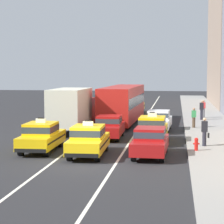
{
  "coord_description": "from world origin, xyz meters",
  "views": [
    {
      "loc": [
        4.55,
        -22.28,
        4.66
      ],
      "look_at": [
        -0.52,
        14.22,
        1.3
      ],
      "focal_mm": 74.67,
      "sensor_mm": 36.0,
      "label": 1
    }
  ],
  "objects_px": {
    "pedestrian_trailing": "(194,118)",
    "fire_hydrant": "(196,143)",
    "taxi_center_nearest": "(88,140)",
    "pedestrian_mid_block": "(205,132)",
    "taxi_center_fourth": "(134,105)",
    "box_truck_left_second": "(72,108)",
    "bus_center_third": "(123,103)",
    "taxi_right_second": "(152,129)",
    "taxi_left_third": "(89,112)",
    "pedestrian_by_storefront": "(203,109)",
    "sedan_center_second": "(109,126)",
    "sedan_right_nearest": "(150,141)",
    "sedan_right_third": "(159,120)",
    "taxi_left_nearest": "(41,136)",
    "pedestrian_near_crosswalk": "(202,110)"
  },
  "relations": [
    {
      "from": "taxi_left_nearest",
      "to": "pedestrian_mid_block",
      "type": "xyz_separation_m",
      "value": [
        9.29,
        2.31,
        0.11
      ]
    },
    {
      "from": "taxi_center_fourth",
      "to": "pedestrian_by_storefront",
      "type": "xyz_separation_m",
      "value": [
        7.02,
        -5.14,
        0.11
      ]
    },
    {
      "from": "sedan_right_nearest",
      "to": "pedestrian_mid_block",
      "type": "height_order",
      "value": "pedestrian_mid_block"
    },
    {
      "from": "box_truck_left_second",
      "to": "bus_center_third",
      "type": "height_order",
      "value": "box_truck_left_second"
    },
    {
      "from": "sedan_center_second",
      "to": "bus_center_third",
      "type": "bearing_deg",
      "value": 90.63
    },
    {
      "from": "taxi_right_second",
      "to": "pedestrian_by_storefront",
      "type": "xyz_separation_m",
      "value": [
        4.05,
        14.48,
        0.11
      ]
    },
    {
      "from": "box_truck_left_second",
      "to": "fire_hydrant",
      "type": "distance_m",
      "value": 11.74
    },
    {
      "from": "taxi_left_third",
      "to": "sedan_right_third",
      "type": "distance_m",
      "value": 8.23
    },
    {
      "from": "taxi_left_third",
      "to": "taxi_left_nearest",
      "type": "bearing_deg",
      "value": -89.64
    },
    {
      "from": "taxi_right_second",
      "to": "box_truck_left_second",
      "type": "bearing_deg",
      "value": 146.7
    },
    {
      "from": "taxi_left_nearest",
      "to": "box_truck_left_second",
      "type": "relative_size",
      "value": 0.66
    },
    {
      "from": "box_truck_left_second",
      "to": "pedestrian_mid_block",
      "type": "relative_size",
      "value": 4.15
    },
    {
      "from": "taxi_center_nearest",
      "to": "taxi_left_third",
      "type": "bearing_deg",
      "value": 100.63
    },
    {
      "from": "sedan_right_nearest",
      "to": "sedan_right_third",
      "type": "height_order",
      "value": "same"
    },
    {
      "from": "taxi_center_nearest",
      "to": "pedestrian_trailing",
      "type": "height_order",
      "value": "taxi_center_nearest"
    },
    {
      "from": "box_truck_left_second",
      "to": "sedan_center_second",
      "type": "relative_size",
      "value": 1.61
    },
    {
      "from": "taxi_left_third",
      "to": "bus_center_third",
      "type": "xyz_separation_m",
      "value": [
        3.13,
        -0.85,
        0.94
      ]
    },
    {
      "from": "pedestrian_trailing",
      "to": "fire_hydrant",
      "type": "distance_m",
      "value": 10.5
    },
    {
      "from": "taxi_left_nearest",
      "to": "pedestrian_near_crosswalk",
      "type": "relative_size",
      "value": 2.63
    },
    {
      "from": "taxi_center_nearest",
      "to": "sedan_right_third",
      "type": "relative_size",
      "value": 1.05
    },
    {
      "from": "taxi_center_nearest",
      "to": "taxi_right_second",
      "type": "distance_m",
      "value": 6.14
    },
    {
      "from": "taxi_right_second",
      "to": "taxi_center_fourth",
      "type": "bearing_deg",
      "value": 98.63
    },
    {
      "from": "pedestrian_mid_block",
      "to": "pedestrian_by_storefront",
      "type": "distance_m",
      "value": 16.46
    },
    {
      "from": "bus_center_third",
      "to": "sedan_right_third",
      "type": "relative_size",
      "value": 2.57
    },
    {
      "from": "pedestrian_by_storefront",
      "to": "fire_hydrant",
      "type": "bearing_deg",
      "value": -94.42
    },
    {
      "from": "sedan_right_nearest",
      "to": "pedestrian_mid_block",
      "type": "bearing_deg",
      "value": 45.58
    },
    {
      "from": "taxi_left_third",
      "to": "fire_hydrant",
      "type": "relative_size",
      "value": 6.25
    },
    {
      "from": "taxi_left_nearest",
      "to": "sedan_right_third",
      "type": "xyz_separation_m",
      "value": [
        6.29,
        9.85,
        -0.03
      ]
    },
    {
      "from": "bus_center_third",
      "to": "fire_hydrant",
      "type": "xyz_separation_m",
      "value": [
        5.71,
        -13.54,
        -1.27
      ]
    },
    {
      "from": "sedan_center_second",
      "to": "bus_center_third",
      "type": "height_order",
      "value": "bus_center_third"
    },
    {
      "from": "sedan_center_second",
      "to": "pedestrian_trailing",
      "type": "height_order",
      "value": "pedestrian_trailing"
    },
    {
      "from": "pedestrian_mid_block",
      "to": "sedan_right_third",
      "type": "bearing_deg",
      "value": 111.7
    },
    {
      "from": "box_truck_left_second",
      "to": "taxi_center_nearest",
      "type": "bearing_deg",
      "value": -72.25
    },
    {
      "from": "taxi_center_fourth",
      "to": "taxi_right_second",
      "type": "xyz_separation_m",
      "value": [
        2.98,
        -19.63,
        0.0
      ]
    },
    {
      "from": "sedan_right_third",
      "to": "bus_center_third",
      "type": "bearing_deg",
      "value": 126.87
    },
    {
      "from": "sedan_right_nearest",
      "to": "sedan_center_second",
      "type": "bearing_deg",
      "value": 116.81
    },
    {
      "from": "fire_hydrant",
      "to": "sedan_right_third",
      "type": "bearing_deg",
      "value": 104.92
    },
    {
      "from": "taxi_center_nearest",
      "to": "sedan_right_nearest",
      "type": "bearing_deg",
      "value": 3.3
    },
    {
      "from": "sedan_right_third",
      "to": "taxi_center_nearest",
      "type": "bearing_deg",
      "value": -107.31
    },
    {
      "from": "taxi_center_nearest",
      "to": "taxi_center_fourth",
      "type": "bearing_deg",
      "value": 89.54
    },
    {
      "from": "taxi_center_nearest",
      "to": "pedestrian_mid_block",
      "type": "bearing_deg",
      "value": 27.35
    },
    {
      "from": "taxi_left_third",
      "to": "pedestrian_near_crosswalk",
      "type": "height_order",
      "value": "taxi_left_third"
    },
    {
      "from": "taxi_left_third",
      "to": "taxi_center_fourth",
      "type": "distance_m",
      "value": 9.42
    },
    {
      "from": "sedan_right_third",
      "to": "pedestrian_by_storefront",
      "type": "distance_m",
      "value": 9.7
    },
    {
      "from": "taxi_left_third",
      "to": "taxi_center_fourth",
      "type": "xyz_separation_m",
      "value": [
        3.21,
        8.86,
        0.0
      ]
    },
    {
      "from": "sedan_right_nearest",
      "to": "taxi_left_nearest",
      "type": "bearing_deg",
      "value": 172.77
    },
    {
      "from": "sedan_center_second",
      "to": "taxi_right_second",
      "type": "relative_size",
      "value": 0.94
    },
    {
      "from": "pedestrian_trailing",
      "to": "pedestrian_mid_block",
      "type": "bearing_deg",
      "value": -87.94
    },
    {
      "from": "pedestrian_trailing",
      "to": "fire_hydrant",
      "type": "relative_size",
      "value": 2.12
    },
    {
      "from": "taxi_right_second",
      "to": "bus_center_third",
      "type": "bearing_deg",
      "value": 107.15
    }
  ]
}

